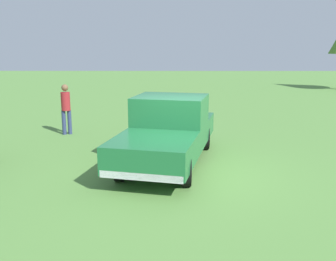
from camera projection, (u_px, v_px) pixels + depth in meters
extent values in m
plane|color=#54843D|center=(181.00, 171.00, 9.64)|extent=(80.00, 80.00, 0.00)
cylinder|color=black|center=(186.00, 170.00, 8.59)|extent=(0.76, 0.22, 0.76)
cylinder|color=black|center=(120.00, 165.00, 8.94)|extent=(0.76, 0.22, 0.76)
cylinder|color=black|center=(205.00, 137.00, 11.68)|extent=(0.76, 0.22, 0.76)
cylinder|color=black|center=(155.00, 134.00, 12.03)|extent=(0.76, 0.22, 0.76)
cube|color=#1E6638|center=(153.00, 152.00, 8.79)|extent=(2.40, 2.30, 0.64)
cube|color=#1E6638|center=(170.00, 121.00, 10.44)|extent=(2.00, 2.21, 1.40)
cube|color=slate|center=(171.00, 105.00, 10.35)|extent=(1.73, 2.01, 0.48)
cube|color=#1E6638|center=(178.00, 128.00, 11.50)|extent=(2.80, 2.39, 0.60)
cube|color=silver|center=(141.00, 176.00, 7.93)|extent=(0.52, 1.81, 0.16)
cylinder|color=navy|center=(64.00, 123.00, 13.60)|extent=(0.14, 0.14, 0.87)
cylinder|color=navy|center=(70.00, 122.00, 13.67)|extent=(0.14, 0.14, 0.87)
cylinder|color=maroon|center=(66.00, 101.00, 13.47)|extent=(0.42, 0.42, 0.66)
sphere|color=brown|center=(65.00, 88.00, 13.36)|extent=(0.24, 0.24, 0.24)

